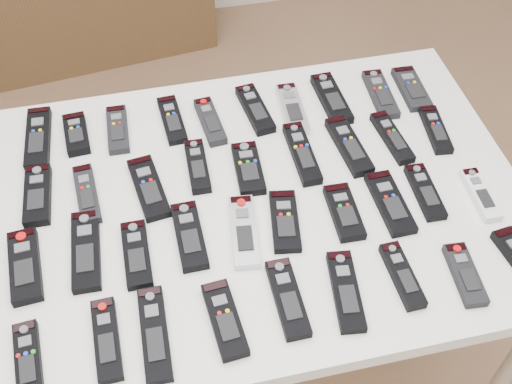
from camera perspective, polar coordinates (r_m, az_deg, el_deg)
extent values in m
plane|color=brown|center=(2.12, 1.20, -15.13)|extent=(4.00, 4.00, 0.00)
cube|color=white|center=(1.50, 0.00, -0.99)|extent=(1.25, 0.88, 0.04)
cylinder|color=beige|center=(1.82, 21.19, -14.92)|extent=(0.04, 0.04, 0.74)
cylinder|color=beige|center=(2.06, -17.95, -2.55)|extent=(0.04, 0.04, 0.74)
cylinder|color=beige|center=(2.17, 12.46, 2.53)|extent=(0.04, 0.04, 0.74)
cube|color=black|center=(1.69, -18.80, 4.55)|extent=(0.07, 0.21, 0.02)
cube|color=black|center=(1.67, -15.68, 4.98)|extent=(0.06, 0.14, 0.02)
cube|color=black|center=(1.66, -12.20, 5.44)|extent=(0.05, 0.16, 0.02)
cube|color=black|center=(1.67, -7.47, 6.37)|extent=(0.06, 0.17, 0.02)
cube|color=black|center=(1.65, -4.10, 6.27)|extent=(0.06, 0.17, 0.02)
cube|color=black|center=(1.68, -0.08, 7.37)|extent=(0.07, 0.18, 0.02)
cube|color=#B7B7BC|center=(1.68, 3.23, 7.36)|extent=(0.06, 0.18, 0.02)
cube|color=black|center=(1.72, 6.72, 8.23)|extent=(0.06, 0.19, 0.02)
cube|color=black|center=(1.76, 11.00, 8.54)|extent=(0.06, 0.18, 0.02)
cube|color=black|center=(1.79, 13.65, 8.92)|extent=(0.07, 0.17, 0.02)
cube|color=black|center=(1.56, -18.84, -0.27)|extent=(0.06, 0.17, 0.02)
cube|color=black|center=(1.53, -14.80, -0.18)|extent=(0.06, 0.18, 0.02)
cube|color=black|center=(1.51, -9.52, 0.37)|extent=(0.09, 0.20, 0.02)
cube|color=black|center=(1.54, -5.22, 2.29)|extent=(0.05, 0.16, 0.02)
cube|color=black|center=(1.53, -0.69, 2.10)|extent=(0.07, 0.16, 0.02)
cube|color=black|center=(1.57, 4.11, 3.45)|extent=(0.05, 0.20, 0.02)
cube|color=black|center=(1.60, 8.26, 4.09)|extent=(0.07, 0.20, 0.02)
cube|color=black|center=(1.64, 11.99, 4.76)|extent=(0.06, 0.18, 0.02)
cube|color=black|center=(1.69, 15.67, 5.36)|extent=(0.06, 0.17, 0.02)
cube|color=black|center=(1.44, -19.85, -6.20)|extent=(0.07, 0.19, 0.02)
cube|color=black|center=(1.43, -14.88, -5.04)|extent=(0.07, 0.21, 0.02)
cube|color=black|center=(1.40, -10.57, -5.46)|extent=(0.05, 0.17, 0.02)
cube|color=black|center=(1.41, -5.94, -3.90)|extent=(0.06, 0.18, 0.02)
cube|color=#B7B7BC|center=(1.41, -1.08, -3.52)|extent=(0.08, 0.20, 0.02)
cube|color=black|center=(1.43, 2.58, -2.60)|extent=(0.09, 0.17, 0.02)
cube|color=black|center=(1.46, 7.84, -1.78)|extent=(0.06, 0.16, 0.02)
cube|color=black|center=(1.49, 11.84, -0.96)|extent=(0.06, 0.18, 0.02)
cube|color=black|center=(1.53, 14.79, 0.01)|extent=(0.05, 0.16, 0.02)
cube|color=silver|center=(1.57, 19.32, -0.22)|extent=(0.05, 0.15, 0.02)
cube|color=black|center=(1.32, -19.60, -13.96)|extent=(0.06, 0.17, 0.02)
cube|color=black|center=(1.30, -13.13, -12.65)|extent=(0.05, 0.18, 0.02)
cube|color=black|center=(1.29, -9.00, -12.34)|extent=(0.05, 0.21, 0.02)
cube|color=black|center=(1.29, -2.79, -11.25)|extent=(0.07, 0.17, 0.02)
cube|color=black|center=(1.32, 2.83, -9.42)|extent=(0.05, 0.18, 0.02)
cube|color=black|center=(1.34, 7.98, -8.70)|extent=(0.08, 0.19, 0.02)
cube|color=black|center=(1.38, 12.87, -7.24)|extent=(0.05, 0.16, 0.02)
cube|color=black|center=(1.41, 18.08, -6.99)|extent=(0.06, 0.15, 0.02)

